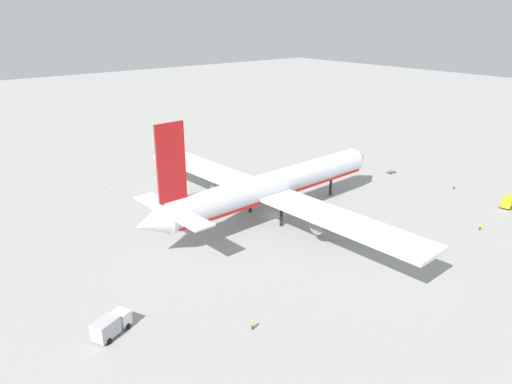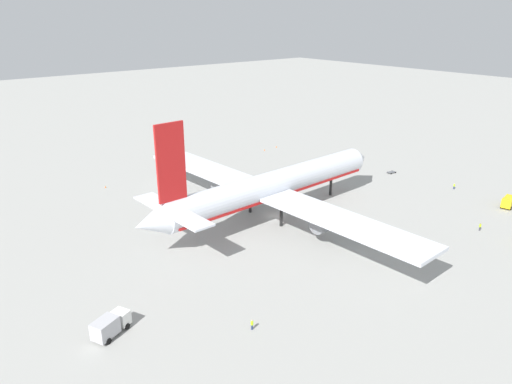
{
  "view_description": "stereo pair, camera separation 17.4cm",
  "coord_description": "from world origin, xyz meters",
  "px_view_note": "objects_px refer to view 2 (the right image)",
  "views": [
    {
      "loc": [
        -67.92,
        -76.09,
        44.04
      ],
      "look_at": [
        -2.53,
        3.58,
        5.38
      ],
      "focal_mm": 33.52,
      "sensor_mm": 36.0,
      "label": 1
    },
    {
      "loc": [
        -67.78,
        -76.2,
        44.04
      ],
      "look_at": [
        -2.53,
        3.58,
        5.38
      ],
      "focal_mm": 33.52,
      "sensor_mm": 36.0,
      "label": 2
    }
  ],
  "objects_px": {
    "service_truck_0": "(508,201)",
    "traffic_cone_1": "(264,150)",
    "baggage_cart_0": "(392,172)",
    "traffic_cone_2": "(105,187)",
    "ground_worker_0": "(454,186)",
    "airliner": "(270,187)",
    "traffic_cone_0": "(276,147)",
    "ground_worker_2": "(480,227)",
    "ground_worker_1": "(252,325)",
    "service_truck_4": "(110,325)"
  },
  "relations": [
    {
      "from": "ground_worker_0",
      "to": "traffic_cone_0",
      "type": "bearing_deg",
      "value": 97.95
    },
    {
      "from": "traffic_cone_0",
      "to": "traffic_cone_2",
      "type": "bearing_deg",
      "value": -178.44
    },
    {
      "from": "service_truck_4",
      "to": "ground_worker_0",
      "type": "distance_m",
      "value": 96.3
    },
    {
      "from": "traffic_cone_0",
      "to": "traffic_cone_2",
      "type": "distance_m",
      "value": 63.04
    },
    {
      "from": "traffic_cone_1",
      "to": "service_truck_4",
      "type": "bearing_deg",
      "value": -142.87
    },
    {
      "from": "service_truck_4",
      "to": "ground_worker_2",
      "type": "relative_size",
      "value": 3.79
    },
    {
      "from": "ground_worker_2",
      "to": "airliner",
      "type": "bearing_deg",
      "value": 131.46
    },
    {
      "from": "traffic_cone_1",
      "to": "ground_worker_2",
      "type": "bearing_deg",
      "value": -93.85
    },
    {
      "from": "baggage_cart_0",
      "to": "traffic_cone_0",
      "type": "xyz_separation_m",
      "value": [
        -7.27,
        42.8,
        0.01
      ]
    },
    {
      "from": "airliner",
      "to": "baggage_cart_0",
      "type": "relative_size",
      "value": 25.78
    },
    {
      "from": "service_truck_4",
      "to": "ground_worker_1",
      "type": "distance_m",
      "value": 20.66
    },
    {
      "from": "ground_worker_2",
      "to": "traffic_cone_0",
      "type": "distance_m",
      "value": 79.68
    },
    {
      "from": "airliner",
      "to": "ground_worker_2",
      "type": "bearing_deg",
      "value": -48.54
    },
    {
      "from": "ground_worker_2",
      "to": "ground_worker_0",
      "type": "bearing_deg",
      "value": 40.85
    },
    {
      "from": "baggage_cart_0",
      "to": "ground_worker_2",
      "type": "xyz_separation_m",
      "value": [
        -18.55,
        -36.08,
        0.61
      ]
    },
    {
      "from": "service_truck_0",
      "to": "traffic_cone_0",
      "type": "xyz_separation_m",
      "value": [
        -7.18,
        76.46,
        -1.09
      ]
    },
    {
      "from": "airliner",
      "to": "traffic_cone_1",
      "type": "height_order",
      "value": "airliner"
    },
    {
      "from": "service_truck_0",
      "to": "traffic_cone_0",
      "type": "height_order",
      "value": "service_truck_0"
    },
    {
      "from": "service_truck_0",
      "to": "traffic_cone_0",
      "type": "relative_size",
      "value": 10.95
    },
    {
      "from": "airliner",
      "to": "ground_worker_2",
      "type": "height_order",
      "value": "airliner"
    },
    {
      "from": "ground_worker_2",
      "to": "traffic_cone_1",
      "type": "height_order",
      "value": "ground_worker_2"
    },
    {
      "from": "baggage_cart_0",
      "to": "traffic_cone_0",
      "type": "bearing_deg",
      "value": 99.64
    },
    {
      "from": "baggage_cart_0",
      "to": "ground_worker_2",
      "type": "relative_size",
      "value": 1.85
    },
    {
      "from": "service_truck_4",
      "to": "baggage_cart_0",
      "type": "xyz_separation_m",
      "value": [
        94.95,
        19.65,
        -1.38
      ]
    },
    {
      "from": "baggage_cart_0",
      "to": "traffic_cone_2",
      "type": "relative_size",
      "value": 5.81
    },
    {
      "from": "baggage_cart_0",
      "to": "traffic_cone_2",
      "type": "bearing_deg",
      "value": 149.69
    },
    {
      "from": "ground_worker_0",
      "to": "traffic_cone_1",
      "type": "xyz_separation_m",
      "value": [
        -14.62,
        61.06,
        -0.54
      ]
    },
    {
      "from": "airliner",
      "to": "service_truck_4",
      "type": "relative_size",
      "value": 12.62
    },
    {
      "from": "airliner",
      "to": "ground_worker_2",
      "type": "xyz_separation_m",
      "value": [
        30.32,
        -34.31,
        -6.5
      ]
    },
    {
      "from": "traffic_cone_2",
      "to": "service_truck_4",
      "type": "bearing_deg",
      "value": -112.11
    },
    {
      "from": "traffic_cone_1",
      "to": "traffic_cone_2",
      "type": "bearing_deg",
      "value": -178.89
    },
    {
      "from": "airliner",
      "to": "baggage_cart_0",
      "type": "bearing_deg",
      "value": 2.07
    },
    {
      "from": "ground_worker_1",
      "to": "ground_worker_2",
      "type": "height_order",
      "value": "ground_worker_2"
    },
    {
      "from": "ground_worker_1",
      "to": "traffic_cone_0",
      "type": "relative_size",
      "value": 3.02
    },
    {
      "from": "traffic_cone_2",
      "to": "ground_worker_1",
      "type": "bearing_deg",
      "value": -96.23
    },
    {
      "from": "ground_worker_0",
      "to": "ground_worker_2",
      "type": "distance_m",
      "value": 26.29
    },
    {
      "from": "service_truck_0",
      "to": "traffic_cone_0",
      "type": "distance_m",
      "value": 76.8
    },
    {
      "from": "service_truck_0",
      "to": "traffic_cone_1",
      "type": "relative_size",
      "value": 10.95
    },
    {
      "from": "baggage_cart_0",
      "to": "traffic_cone_2",
      "type": "height_order",
      "value": "traffic_cone_2"
    },
    {
      "from": "service_truck_0",
      "to": "ground_worker_2",
      "type": "xyz_separation_m",
      "value": [
        -18.46,
        -2.42,
        -0.49
      ]
    },
    {
      "from": "service_truck_0",
      "to": "service_truck_4",
      "type": "relative_size",
      "value": 0.92
    },
    {
      "from": "airliner",
      "to": "service_truck_4",
      "type": "distance_m",
      "value": 49.77
    },
    {
      "from": "service_truck_4",
      "to": "service_truck_0",
      "type": "bearing_deg",
      "value": -8.4
    },
    {
      "from": "baggage_cart_0",
      "to": "ground_worker_1",
      "type": "distance_m",
      "value": 84.44
    },
    {
      "from": "service_truck_4",
      "to": "baggage_cart_0",
      "type": "height_order",
      "value": "service_truck_4"
    },
    {
      "from": "ground_worker_2",
      "to": "traffic_cone_0",
      "type": "relative_size",
      "value": 3.13
    },
    {
      "from": "airliner",
      "to": "traffic_cone_0",
      "type": "distance_m",
      "value": 61.37
    },
    {
      "from": "airliner",
      "to": "traffic_cone_0",
      "type": "relative_size",
      "value": 149.76
    },
    {
      "from": "ground_worker_0",
      "to": "ground_worker_1",
      "type": "bearing_deg",
      "value": -170.8
    },
    {
      "from": "traffic_cone_2",
      "to": "baggage_cart_0",
      "type": "bearing_deg",
      "value": -30.31
    }
  ]
}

